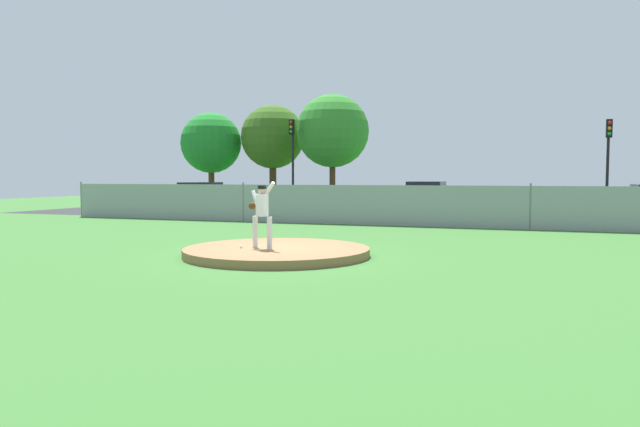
# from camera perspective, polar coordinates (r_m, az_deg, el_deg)

# --- Properties ---
(ground_plane) EXTENTS (80.00, 80.00, 0.00)m
(ground_plane) POSITION_cam_1_polar(r_m,az_deg,el_deg) (20.32, 2.61, -2.05)
(ground_plane) COLOR #386B2D
(asphalt_strip) EXTENTS (44.00, 7.00, 0.01)m
(asphalt_strip) POSITION_cam_1_polar(r_m,az_deg,el_deg) (28.53, 7.64, -0.45)
(asphalt_strip) COLOR #2B2B2D
(asphalt_strip) RESTS_ON ground_plane
(pitchers_mound) EXTENTS (4.72, 4.72, 0.21)m
(pitchers_mound) POSITION_cam_1_polar(r_m,az_deg,el_deg) (14.72, -4.28, -3.79)
(pitchers_mound) COLOR olive
(pitchers_mound) RESTS_ON ground_plane
(pitcher_youth) EXTENTS (0.79, 0.34, 1.68)m
(pitcher_youth) POSITION_cam_1_polar(r_m,az_deg,el_deg) (14.50, -5.78, 0.40)
(pitcher_youth) COLOR silver
(pitcher_youth) RESTS_ON pitchers_mound
(baseball) EXTENTS (0.07, 0.07, 0.07)m
(baseball) POSITION_cam_1_polar(r_m,az_deg,el_deg) (14.68, -7.80, -3.27)
(baseball) COLOR white
(baseball) RESTS_ON pitchers_mound
(chainlink_fence) EXTENTS (30.56, 0.07, 1.77)m
(chainlink_fence) POSITION_cam_1_polar(r_m,az_deg,el_deg) (24.10, 5.42, 0.82)
(chainlink_fence) COLOR gray
(chainlink_fence) RESTS_ON ground_plane
(parked_car_navy) EXTENTS (1.82, 4.22, 1.80)m
(parked_car_navy) POSITION_cam_1_polar(r_m,az_deg,el_deg) (28.49, 10.47, 1.22)
(parked_car_navy) COLOR #161E4C
(parked_car_navy) RESTS_ON ground_plane
(parked_car_slate) EXTENTS (1.81, 4.18, 1.72)m
(parked_car_slate) POSITION_cam_1_polar(r_m,az_deg,el_deg) (33.12, -11.72, 1.48)
(parked_car_slate) COLOR slate
(parked_car_slate) RESTS_ON ground_plane
(traffic_light_near) EXTENTS (0.28, 0.46, 5.46)m
(traffic_light_near) POSITION_cam_1_polar(r_m,az_deg,el_deg) (34.94, -2.75, 6.36)
(traffic_light_near) COLOR black
(traffic_light_near) RESTS_ON ground_plane
(traffic_light_far) EXTENTS (0.28, 0.46, 4.87)m
(traffic_light_far) POSITION_cam_1_polar(r_m,az_deg,el_deg) (32.16, 26.61, 5.58)
(traffic_light_far) COLOR black
(traffic_light_far) RESTS_ON ground_plane
(tree_broad_left) EXTENTS (4.16, 4.16, 6.46)m
(tree_broad_left) POSITION_cam_1_polar(r_m,az_deg,el_deg) (40.77, -10.72, 6.85)
(tree_broad_left) COLOR #4C331E
(tree_broad_left) RESTS_ON ground_plane
(tree_broad_right) EXTENTS (4.30, 4.30, 6.89)m
(tree_broad_right) POSITION_cam_1_polar(r_m,az_deg,el_deg) (39.46, -4.70, 7.53)
(tree_broad_right) COLOR #4C331E
(tree_broad_right) RESTS_ON ground_plane
(tree_tall_centre) EXTENTS (4.55, 4.55, 7.17)m
(tree_tall_centre) POSITION_cam_1_polar(r_m,az_deg,el_deg) (36.36, 1.25, 8.13)
(tree_tall_centre) COLOR #4C331E
(tree_tall_centre) RESTS_ON ground_plane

